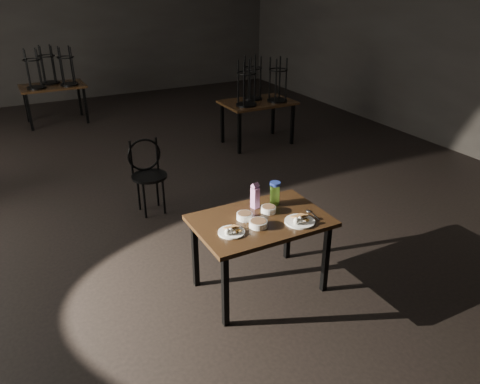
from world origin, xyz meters
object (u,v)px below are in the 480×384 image
main_table (261,226)px  water_bottle (275,193)px  bentwood_chair (148,170)px  juice_carton (255,196)px

main_table → water_bottle: (0.27, 0.20, 0.19)m
water_bottle → bentwood_chair: water_bottle is taller
bentwood_chair → water_bottle: bearing=-66.7°
water_bottle → bentwood_chair: 2.01m
main_table → juice_carton: (0.06, 0.22, 0.20)m
water_bottle → bentwood_chair: bearing=110.1°
main_table → bentwood_chair: (-0.41, 2.07, -0.13)m
water_bottle → main_table: bearing=-143.1°
juice_carton → water_bottle: (0.21, -0.02, -0.00)m
bentwood_chair → main_table: bearing=-75.6°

